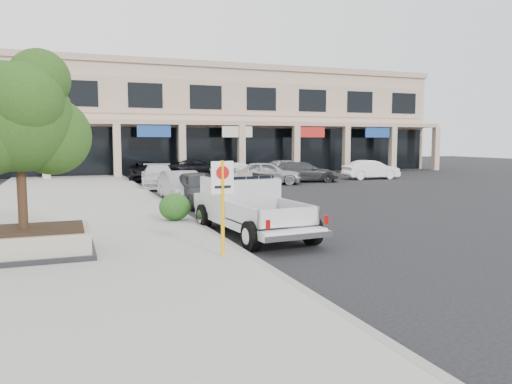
{
  "coord_description": "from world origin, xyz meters",
  "views": [
    {
      "loc": [
        -5.64,
        -12.15,
        2.95
      ],
      "look_at": [
        -0.44,
        1.5,
        1.41
      ],
      "focal_mm": 35.0,
      "sensor_mm": 36.0,
      "label": 1
    }
  ],
  "objects_px": {
    "pickup_truck": "(253,206)",
    "lot_car_e": "(287,168)",
    "curb_car_a": "(200,188)",
    "lot_car_a": "(268,173)",
    "planter": "(24,243)",
    "lot_car_d": "(198,168)",
    "curb_car_b": "(182,187)",
    "lot_car_b": "(241,173)",
    "lot_car_f": "(371,170)",
    "lot_car_c": "(304,172)",
    "curb_car_d": "(145,171)",
    "no_parking_sign": "(223,195)",
    "planter_tree": "(25,120)",
    "curb_car_c": "(158,176)"
  },
  "relations": [
    {
      "from": "pickup_truck",
      "to": "lot_car_e",
      "type": "relative_size",
      "value": 1.36
    },
    {
      "from": "curb_car_a",
      "to": "lot_car_a",
      "type": "bearing_deg",
      "value": 50.3
    },
    {
      "from": "planter",
      "to": "lot_car_a",
      "type": "relative_size",
      "value": 0.71
    },
    {
      "from": "lot_car_d",
      "to": "pickup_truck",
      "type": "bearing_deg",
      "value": -175.51
    },
    {
      "from": "curb_car_b",
      "to": "lot_car_e",
      "type": "distance_m",
      "value": 16.63
    },
    {
      "from": "lot_car_b",
      "to": "lot_car_f",
      "type": "xyz_separation_m",
      "value": [
        10.27,
        -0.16,
        0.02
      ]
    },
    {
      "from": "curb_car_a",
      "to": "lot_car_c",
      "type": "relative_size",
      "value": 0.96
    },
    {
      "from": "curb_car_a",
      "to": "lot_car_e",
      "type": "relative_size",
      "value": 1.07
    },
    {
      "from": "pickup_truck",
      "to": "curb_car_d",
      "type": "bearing_deg",
      "value": 85.56
    },
    {
      "from": "planter",
      "to": "lot_car_b",
      "type": "relative_size",
      "value": 0.77
    },
    {
      "from": "pickup_truck",
      "to": "curb_car_d",
      "type": "xyz_separation_m",
      "value": [
        0.02,
        22.27,
        -0.22
      ]
    },
    {
      "from": "lot_car_a",
      "to": "planter",
      "type": "bearing_deg",
      "value": 166.71
    },
    {
      "from": "curb_car_a",
      "to": "no_parking_sign",
      "type": "bearing_deg",
      "value": -103.54
    },
    {
      "from": "lot_car_c",
      "to": "lot_car_e",
      "type": "relative_size",
      "value": 1.12
    },
    {
      "from": "no_parking_sign",
      "to": "lot_car_f",
      "type": "bearing_deg",
      "value": 48.89
    },
    {
      "from": "lot_car_f",
      "to": "planter_tree",
      "type": "bearing_deg",
      "value": 132.67
    },
    {
      "from": "planter_tree",
      "to": "curb_car_b",
      "type": "distance_m",
      "value": 12.12
    },
    {
      "from": "planter",
      "to": "lot_car_f",
      "type": "relative_size",
      "value": 0.75
    },
    {
      "from": "curb_car_b",
      "to": "lot_car_b",
      "type": "bearing_deg",
      "value": 53.92
    },
    {
      "from": "curb_car_b",
      "to": "planter",
      "type": "bearing_deg",
      "value": -122.15
    },
    {
      "from": "planter_tree",
      "to": "no_parking_sign",
      "type": "distance_m",
      "value": 5.03
    },
    {
      "from": "curb_car_a",
      "to": "curb_car_d",
      "type": "distance_m",
      "value": 14.85
    },
    {
      "from": "no_parking_sign",
      "to": "pickup_truck",
      "type": "distance_m",
      "value": 3.48
    },
    {
      "from": "curb_car_a",
      "to": "pickup_truck",
      "type": "bearing_deg",
      "value": -94.02
    },
    {
      "from": "planter_tree",
      "to": "pickup_truck",
      "type": "height_order",
      "value": "planter_tree"
    },
    {
      "from": "curb_car_a",
      "to": "lot_car_d",
      "type": "relative_size",
      "value": 0.9
    },
    {
      "from": "pickup_truck",
      "to": "lot_car_e",
      "type": "height_order",
      "value": "pickup_truck"
    },
    {
      "from": "curb_car_a",
      "to": "lot_car_d",
      "type": "xyz_separation_m",
      "value": [
        4.19,
        16.78,
        -0.08
      ]
    },
    {
      "from": "planter_tree",
      "to": "lot_car_b",
      "type": "relative_size",
      "value": 0.96
    },
    {
      "from": "lot_car_b",
      "to": "curb_car_c",
      "type": "bearing_deg",
      "value": 107.53
    },
    {
      "from": "pickup_truck",
      "to": "curb_car_b",
      "type": "distance_m",
      "value": 9.16
    },
    {
      "from": "curb_car_d",
      "to": "curb_car_a",
      "type": "bearing_deg",
      "value": -82.09
    },
    {
      "from": "lot_car_a",
      "to": "lot_car_e",
      "type": "relative_size",
      "value": 1.05
    },
    {
      "from": "lot_car_b",
      "to": "lot_car_f",
      "type": "bearing_deg",
      "value": -86.89
    },
    {
      "from": "no_parking_sign",
      "to": "pickup_truck",
      "type": "xyz_separation_m",
      "value": [
        1.83,
        2.86,
        -0.72
      ]
    },
    {
      "from": "curb_car_b",
      "to": "lot_car_a",
      "type": "distance_m",
      "value": 10.32
    },
    {
      "from": "curb_car_a",
      "to": "planter_tree",
      "type": "bearing_deg",
      "value": -129.31
    },
    {
      "from": "curb_car_d",
      "to": "lot_car_a",
      "type": "distance_m",
      "value": 9.26
    },
    {
      "from": "pickup_truck",
      "to": "lot_car_c",
      "type": "bearing_deg",
      "value": 54.74
    },
    {
      "from": "pickup_truck",
      "to": "curb_car_a",
      "type": "bearing_deg",
      "value": 83.64
    },
    {
      "from": "planter",
      "to": "lot_car_e",
      "type": "height_order",
      "value": "lot_car_e"
    },
    {
      "from": "lot_car_b",
      "to": "lot_car_a",
      "type": "bearing_deg",
      "value": -133.7
    },
    {
      "from": "lot_car_b",
      "to": "lot_car_e",
      "type": "xyz_separation_m",
      "value": [
        5.07,
        3.69,
        0.04
      ]
    },
    {
      "from": "curb_car_c",
      "to": "lot_car_d",
      "type": "bearing_deg",
      "value": 67.76
    },
    {
      "from": "curb_car_b",
      "to": "curb_car_c",
      "type": "relative_size",
      "value": 0.88
    },
    {
      "from": "lot_car_a",
      "to": "lot_car_d",
      "type": "relative_size",
      "value": 0.89
    },
    {
      "from": "curb_car_d",
      "to": "curb_car_c",
      "type": "bearing_deg",
      "value": -83.66
    },
    {
      "from": "lot_car_d",
      "to": "lot_car_b",
      "type": "bearing_deg",
      "value": -152.64
    },
    {
      "from": "planter_tree",
      "to": "no_parking_sign",
      "type": "xyz_separation_m",
      "value": [
        4.33,
        -1.84,
        -1.78
      ]
    },
    {
      "from": "planter",
      "to": "curb_car_d",
      "type": "bearing_deg",
      "value": 74.91
    }
  ]
}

